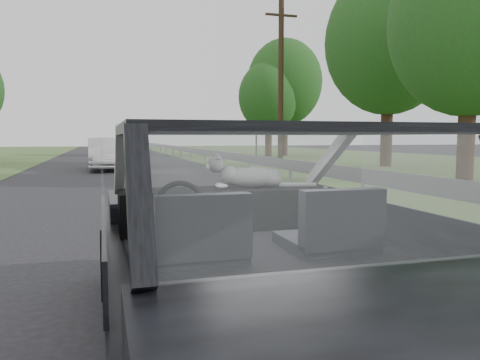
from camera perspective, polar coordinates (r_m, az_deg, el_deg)
ground at (r=3.19m, az=1.58°, el=-20.40°), size 140.00×140.00×0.00m
subject_car at (r=2.95m, az=1.62°, el=-7.61°), size 1.80×4.00×1.45m
dashboard at (r=3.52m, az=-1.54°, el=-3.44°), size 1.58×0.45×0.30m
driver_seat at (r=2.54m, az=-4.97°, el=-6.14°), size 0.50×0.72×0.42m
passenger_seat at (r=2.81m, az=11.30°, el=-5.13°), size 0.50×0.72×0.42m
steering_wheel at (r=3.14m, az=-7.23°, el=-3.25°), size 0.36×0.36×0.04m
cat at (r=3.52m, az=1.45°, el=0.46°), size 0.62×0.26×0.27m
guardrail at (r=13.78m, az=5.75°, el=1.89°), size 0.05×90.00×0.32m
other_car at (r=20.43m, az=-16.01°, el=3.08°), size 1.75×4.17×1.36m
highway_sign at (r=23.95m, az=1.99°, el=4.55°), size 0.31×0.86×2.18m
utility_pole at (r=22.77m, az=5.00°, el=11.68°), size 0.33×0.33×7.87m
tree_0 at (r=16.12m, az=26.19°, el=12.95°), size 5.79×5.79×7.37m
tree_1 at (r=23.24m, az=17.62°, el=12.59°), size 7.57×7.57×8.89m
tree_2 at (r=33.77m, az=3.51°, el=8.45°), size 5.42×5.42×6.54m
tree_3 at (r=35.07m, az=5.45°, el=9.77°), size 7.16×7.16×8.32m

